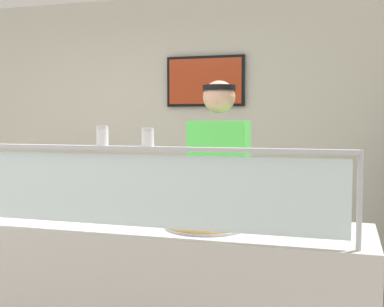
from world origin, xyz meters
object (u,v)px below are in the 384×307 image
object	(u,v)px
worker_figure	(219,196)
pizza_box_stack	(56,177)
pepper_flake_shaker	(148,138)
pizza_server	(208,221)
pizza_tray	(206,225)
parmesan_shaker	(102,137)

from	to	relation	value
worker_figure	pizza_box_stack	bearing A→B (deg)	150.98
pepper_flake_shaker	pizza_server	bearing A→B (deg)	42.93
pizza_tray	pizza_server	bearing A→B (deg)	-56.23
pizza_server	parmesan_shaker	distance (m)	0.68
pizza_tray	pepper_flake_shaker	distance (m)	0.56
pizza_tray	pepper_flake_shaker	xyz separation A→B (m)	(-0.22, -0.24, 0.45)
pepper_flake_shaker	worker_figure	distance (m)	1.03
parmesan_shaker	pepper_flake_shaker	distance (m)	0.24
parmesan_shaker	worker_figure	xyz separation A→B (m)	(0.36, 0.94, -0.42)
pizza_server	pizza_box_stack	world-z (taller)	pizza_box_stack
pepper_flake_shaker	pizza_box_stack	world-z (taller)	pepper_flake_shaker
pepper_flake_shaker	worker_figure	world-z (taller)	worker_figure
pepper_flake_shaker	pizza_box_stack	bearing A→B (deg)	131.46
parmesan_shaker	pizza_tray	bearing A→B (deg)	27.45
pizza_server	worker_figure	size ratio (longest dim) A/B	0.16
pizza_tray	parmesan_shaker	world-z (taller)	parmesan_shaker
parmesan_shaker	pepper_flake_shaker	world-z (taller)	parmesan_shaker
pizza_tray	pizza_server	world-z (taller)	pizza_server
pizza_tray	worker_figure	xyz separation A→B (m)	(-0.10, 0.70, 0.04)
worker_figure	pepper_flake_shaker	bearing A→B (deg)	-97.22
pizza_box_stack	worker_figure	bearing A→B (deg)	-29.02
pepper_flake_shaker	parmesan_shaker	bearing A→B (deg)	180.00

